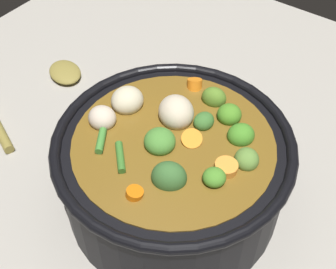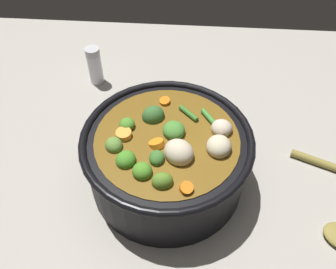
% 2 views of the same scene
% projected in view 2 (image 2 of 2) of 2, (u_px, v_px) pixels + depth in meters
% --- Properties ---
extents(ground_plane, '(1.10, 1.10, 0.00)m').
position_uv_depth(ground_plane, '(167.00, 178.00, 0.70)').
color(ground_plane, '#9E998E').
extents(cooking_pot, '(0.30, 0.30, 0.15)m').
position_uv_depth(cooking_pot, '(167.00, 158.00, 0.65)').
color(cooking_pot, black).
rests_on(cooking_pot, ground_plane).
extents(salt_shaker, '(0.03, 0.03, 0.10)m').
position_uv_depth(salt_shaker, '(95.00, 65.00, 0.86)').
color(salt_shaker, silver).
rests_on(salt_shaker, ground_plane).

